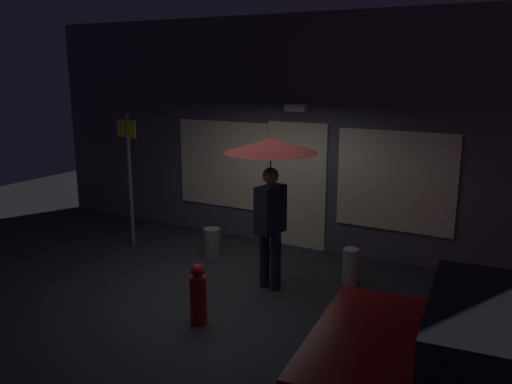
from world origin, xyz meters
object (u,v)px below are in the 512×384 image
person_with_umbrella (271,168)px  street_sign_post (129,172)px  sidewalk_bollard (212,242)px  sidewalk_bollard_2 (351,266)px  fire_hydrant (198,296)px

person_with_umbrella → street_sign_post: 3.08m
street_sign_post → sidewalk_bollard: size_ratio=4.90×
sidewalk_bollard_2 → fire_hydrant: fire_hydrant is taller
sidewalk_bollard → sidewalk_bollard_2: bearing=-0.1°
person_with_umbrella → sidewalk_bollard: person_with_umbrella is taller
person_with_umbrella → sidewalk_bollard: 2.24m
person_with_umbrella → street_sign_post: street_sign_post is taller
sidewalk_bollard → sidewalk_bollard_2: 2.43m
person_with_umbrella → fire_hydrant: size_ratio=2.80×
person_with_umbrella → street_sign_post: (-3.01, 0.50, -0.43)m
street_sign_post → sidewalk_bollard_2: size_ratio=4.41×
sidewalk_bollard → sidewalk_bollard_2: sidewalk_bollard_2 is taller
street_sign_post → sidewalk_bollard: (1.54, 0.23, -1.09)m
sidewalk_bollard → sidewalk_bollard_2: (2.43, -0.00, 0.03)m
street_sign_post → sidewalk_bollard: bearing=8.4°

